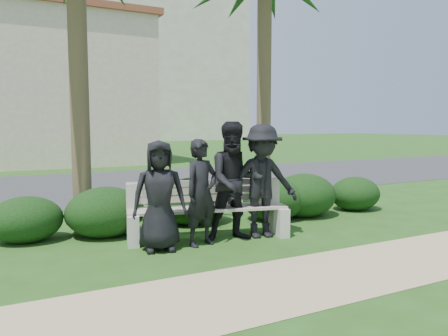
{
  "coord_description": "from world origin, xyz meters",
  "views": [
    {
      "loc": [
        -3.91,
        -5.89,
        1.85
      ],
      "look_at": [
        -0.33,
        1.0,
        1.11
      ],
      "focal_mm": 35.0,
      "sensor_mm": 36.0,
      "label": 1
    }
  ],
  "objects_px": {
    "park_bench": "(208,213)",
    "man_c": "(235,181)",
    "man_a": "(159,196)",
    "man_d": "(262,181)",
    "man_b": "(201,193)"
  },
  "relations": [
    {
      "from": "man_a",
      "to": "man_c",
      "type": "bearing_deg",
      "value": 13.09
    },
    {
      "from": "park_bench",
      "to": "man_c",
      "type": "height_order",
      "value": "man_c"
    },
    {
      "from": "man_a",
      "to": "park_bench",
      "type": "bearing_deg",
      "value": 30.64
    },
    {
      "from": "man_c",
      "to": "man_a",
      "type": "bearing_deg",
      "value": -167.64
    },
    {
      "from": "park_bench",
      "to": "man_a",
      "type": "xyz_separation_m",
      "value": [
        -0.93,
        -0.31,
        0.41
      ]
    },
    {
      "from": "man_a",
      "to": "man_b",
      "type": "height_order",
      "value": "man_b"
    },
    {
      "from": "man_a",
      "to": "man_b",
      "type": "relative_size",
      "value": 1.0
    },
    {
      "from": "man_a",
      "to": "man_d",
      "type": "bearing_deg",
      "value": 11.24
    },
    {
      "from": "park_bench",
      "to": "man_d",
      "type": "bearing_deg",
      "value": -8.86
    },
    {
      "from": "park_bench",
      "to": "man_a",
      "type": "bearing_deg",
      "value": -148.37
    },
    {
      "from": "park_bench",
      "to": "man_a",
      "type": "relative_size",
      "value": 1.67
    },
    {
      "from": "man_b",
      "to": "man_a",
      "type": "bearing_deg",
      "value": 161.03
    },
    {
      "from": "man_c",
      "to": "man_d",
      "type": "height_order",
      "value": "man_c"
    },
    {
      "from": "park_bench",
      "to": "man_c",
      "type": "bearing_deg",
      "value": -25.86
    },
    {
      "from": "park_bench",
      "to": "man_b",
      "type": "bearing_deg",
      "value": -114.38
    }
  ]
}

